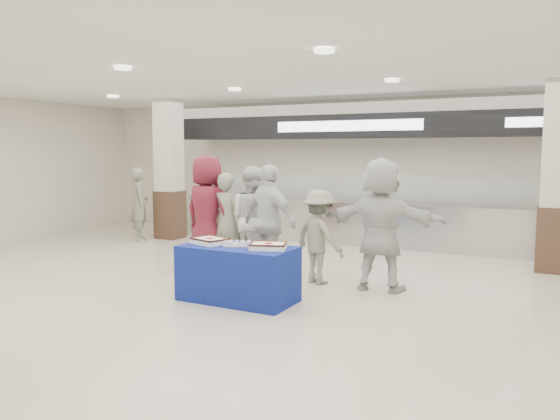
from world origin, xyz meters
The scene contains 15 objects.
ground centered at (0.00, 0.00, 0.00)m, with size 14.00×14.00×0.00m, color beige.
serving_line centered at (0.00, 5.40, 1.16)m, with size 8.70×0.85×2.80m.
column_left centered at (-4.00, 4.20, 1.53)m, with size 0.55×0.55×3.20m.
column_right centered at (4.00, 4.20, 1.53)m, with size 0.55×0.55×3.20m.
display_table centered at (0.16, 0.28, 0.38)m, with size 1.55×0.78×0.75m, color navy.
sheet_cake_left centered at (-0.29, 0.29, 0.80)m, with size 0.55×0.49×0.10m.
sheet_cake_right centered at (0.63, 0.28, 0.80)m, with size 0.55×0.49×0.10m.
cupcake_tray centered at (0.17, 0.31, 0.78)m, with size 0.49×0.43×0.07m.
civilian_maroon centered at (-1.45, 1.95, 0.98)m, with size 0.95×0.62×1.95m, color maroon.
soldier_a centered at (-1.06, 1.96, 0.83)m, with size 0.60×0.40×1.66m, color slate.
chef_tall centered at (-0.62, 2.10, 0.89)m, with size 0.86×0.67×1.77m, color silver.
chef_short centered at (-0.04, 1.60, 0.91)m, with size 1.07×0.44×1.82m, color silver.
soldier_b centered at (0.76, 1.70, 0.72)m, with size 0.93×0.54×1.44m, color slate.
civilian_white centered at (1.73, 1.71, 0.97)m, with size 1.80×0.57×1.94m, color silver.
soldier_bg centered at (-4.38, 3.60, 0.83)m, with size 0.60×0.40×1.66m, color slate.
Camera 1 is at (3.88, -5.96, 2.04)m, focal length 35.00 mm.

